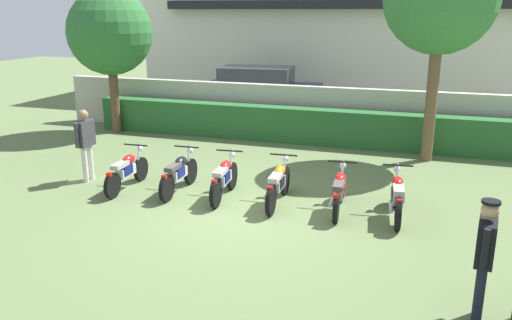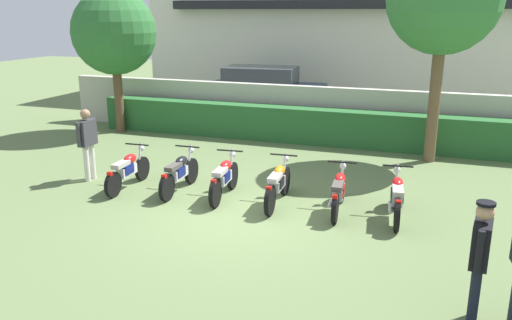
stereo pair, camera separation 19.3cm
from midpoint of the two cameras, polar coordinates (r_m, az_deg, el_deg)
name	(u,v)px [view 1 (the left image)]	position (r m, az deg, el deg)	size (l,w,h in m)	color
ground	(239,215)	(10.57, -2.43, -6.04)	(60.00, 60.00, 0.00)	#607547
building	(358,10)	(25.33, 10.83, 15.73)	(18.83, 6.50, 7.93)	silver
compound_wall	(314,112)	(16.84, 6.05, 5.18)	(17.88, 0.30, 1.66)	#BCB7A8
hedge_row	(309,126)	(16.22, 5.48, 3.74)	(14.31, 0.70, 1.08)	#28602D
parked_car	(260,92)	(20.36, 0.20, 7.44)	(4.63, 2.37, 1.89)	navy
tree_near_inspector	(110,33)	(17.95, -15.96, 13.17)	(2.73, 2.73, 4.65)	brown
motorcycle_in_row_0	(127,171)	(12.32, -14.37, -1.13)	(0.60, 1.87, 0.95)	black
motorcycle_in_row_1	(179,173)	(11.87, -8.89, -1.42)	(0.60, 1.88, 0.96)	black
motorcycle_in_row_2	(224,178)	(11.40, -4.00, -1.97)	(0.60, 1.85, 0.97)	black
motorcycle_in_row_3	(278,184)	(11.01, 1.93, -2.58)	(0.60, 1.94, 0.97)	black
motorcycle_in_row_4	(339,191)	(10.73, 8.56, -3.35)	(0.60, 1.81, 0.95)	black
motorcycle_in_row_5	(397,196)	(10.62, 14.63, -3.82)	(0.60, 1.86, 0.98)	black
inspector_person	(85,139)	(13.05, -18.51, 2.20)	(0.23, 0.69, 1.73)	silver
officer_0	(485,251)	(7.37, 22.99, -9.09)	(0.28, 0.67, 1.68)	black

